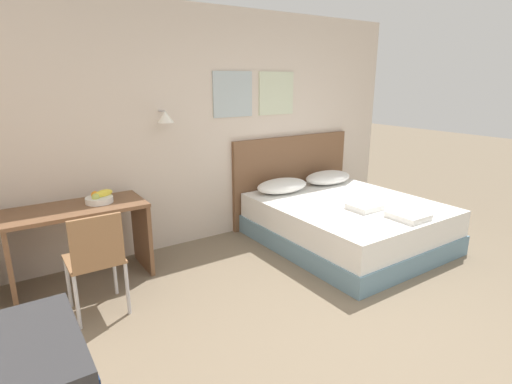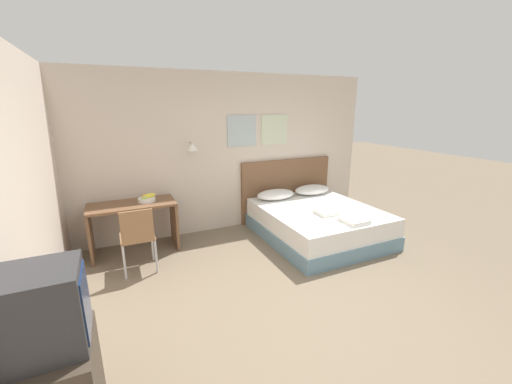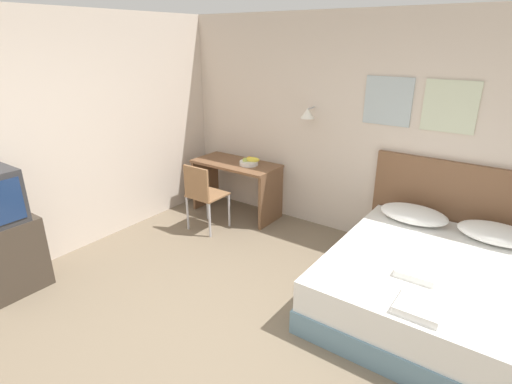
{
  "view_description": "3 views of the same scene",
  "coord_description": "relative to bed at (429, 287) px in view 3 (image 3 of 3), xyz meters",
  "views": [
    {
      "loc": [
        -2.08,
        -1.48,
        1.87
      ],
      "look_at": [
        -0.14,
        1.42,
        0.88
      ],
      "focal_mm": 28.0,
      "sensor_mm": 36.0,
      "label": 1
    },
    {
      "loc": [
        -1.72,
        -2.38,
        2.13
      ],
      "look_at": [
        0.13,
        1.6,
        0.91
      ],
      "focal_mm": 22.0,
      "sensor_mm": 36.0,
      "label": 2
    },
    {
      "loc": [
        1.75,
        -1.8,
        2.35
      ],
      "look_at": [
        -0.47,
        1.3,
        0.87
      ],
      "focal_mm": 28.0,
      "sensor_mm": 36.0,
      "label": 3
    }
  ],
  "objects": [
    {
      "name": "folded_towel_near_foot",
      "position": [
        -0.06,
        -0.3,
        0.29
      ],
      "size": [
        0.32,
        0.28,
        0.06
      ],
      "color": "white",
      "rests_on": "bed"
    },
    {
      "name": "ground_plane",
      "position": [
        -1.25,
        -1.59,
        -0.25
      ],
      "size": [
        24.0,
        24.0,
        0.0
      ],
      "primitive_type": "plane",
      "color": "#756651"
    },
    {
      "name": "bed",
      "position": [
        0.0,
        0.0,
        0.0
      ],
      "size": [
        1.73,
        2.0,
        0.51
      ],
      "color": "#66899E",
      "rests_on": "ground_plane"
    },
    {
      "name": "desk_chair",
      "position": [
        -2.78,
        0.03,
        0.28
      ],
      "size": [
        0.42,
        0.42,
        0.89
      ],
      "color": "#8E6642",
      "rests_on": "ground_plane"
    },
    {
      "name": "tv_stand",
      "position": [
        -3.42,
        -2.05,
        0.12
      ],
      "size": [
        0.44,
        0.59,
        0.73
      ],
      "color": "#3D3328",
      "rests_on": "ground_plane"
    },
    {
      "name": "fruit_bowl",
      "position": [
        -2.56,
        0.73,
        0.54
      ],
      "size": [
        0.28,
        0.25,
        0.11
      ],
      "color": "silver",
      "rests_on": "desk"
    },
    {
      "name": "folded_towel_mid_bed",
      "position": [
        0.08,
        -0.75,
        0.29
      ],
      "size": [
        0.32,
        0.35,
        0.06
      ],
      "color": "white",
      "rests_on": "bed"
    },
    {
      "name": "wall_left",
      "position": [
        -3.69,
        -1.77,
        1.07
      ],
      "size": [
        0.06,
        5.65,
        2.65
      ],
      "color": "beige",
      "rests_on": "ground_plane"
    },
    {
      "name": "headboard",
      "position": [
        0.0,
        1.03,
        0.32
      ],
      "size": [
        1.85,
        0.06,
        1.15
      ],
      "color": "brown",
      "rests_on": "ground_plane"
    },
    {
      "name": "pillow_left",
      "position": [
        -0.39,
        0.74,
        0.34
      ],
      "size": [
        0.7,
        0.41,
        0.17
      ],
      "color": "white",
      "rests_on": "bed"
    },
    {
      "name": "desk",
      "position": [
        -2.78,
        0.71,
        0.27
      ],
      "size": [
        1.2,
        0.58,
        0.75
      ],
      "color": "brown",
      "rests_on": "ground_plane"
    },
    {
      "name": "pillow_right",
      "position": [
        0.39,
        0.74,
        0.34
      ],
      "size": [
        0.7,
        0.41,
        0.17
      ],
      "color": "white",
      "rests_on": "bed"
    },
    {
      "name": "wall_back",
      "position": [
        -1.24,
        1.09,
        1.08
      ],
      "size": [
        5.62,
        0.31,
        2.65
      ],
      "color": "beige",
      "rests_on": "ground_plane"
    }
  ]
}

